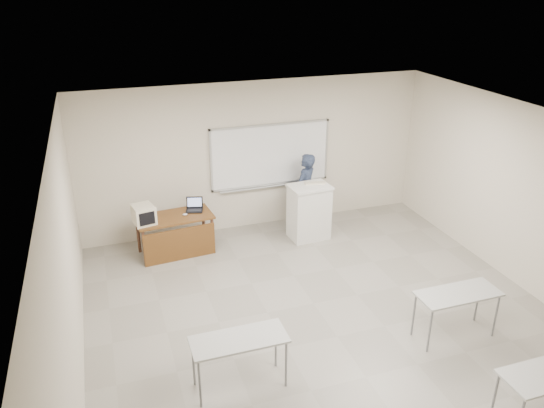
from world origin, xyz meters
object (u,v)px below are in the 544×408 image
object	(u,v)px
whiteboard	(270,156)
mouse	(185,214)
podium	(309,212)
instructor_desk	(176,229)
presenter	(305,191)
laptop	(194,207)
crt_monitor	(143,215)
keyboard	(315,183)

from	to	relation	value
whiteboard	mouse	size ratio (longest dim) A/B	26.03
podium	mouse	bearing A→B (deg)	171.55
mouse	instructor_desk	bearing A→B (deg)	-148.34
instructor_desk	mouse	distance (m)	0.32
presenter	laptop	bearing A→B (deg)	-35.96
podium	laptop	distance (m)	2.25
whiteboard	laptop	xyz separation A→B (m)	(-1.70, -0.51, -0.68)
whiteboard	laptop	world-z (taller)	whiteboard
mouse	laptop	bearing A→B (deg)	53.87
whiteboard	instructor_desk	world-z (taller)	whiteboard
instructor_desk	presenter	distance (m)	2.77
crt_monitor	laptop	bearing A→B (deg)	4.87
whiteboard	presenter	distance (m)	1.00
instructor_desk	mouse	xyz separation A→B (m)	(0.20, 0.08, 0.23)
mouse	presenter	distance (m)	2.55
instructor_desk	whiteboard	bearing A→B (deg)	15.10
mouse	keyboard	size ratio (longest dim) A/B	0.23
presenter	crt_monitor	bearing A→B (deg)	-32.19
instructor_desk	mouse	bearing A→B (deg)	15.78
whiteboard	keyboard	xyz separation A→B (m)	(0.65, -0.81, -0.37)
laptop	mouse	xyz separation A→B (m)	(-0.20, -0.19, -0.04)
laptop	presenter	distance (m)	2.33
laptop	mouse	world-z (taller)	laptop
crt_monitor	whiteboard	bearing A→B (deg)	5.18
crt_monitor	keyboard	size ratio (longest dim) A/B	1.00
laptop	presenter	xyz separation A→B (m)	(2.32, 0.15, -0.02)
whiteboard	laptop	distance (m)	1.90
whiteboard	crt_monitor	bearing A→B (deg)	-163.35
keyboard	mouse	bearing A→B (deg)	-171.56
instructor_desk	podium	distance (m)	2.60
laptop	instructor_desk	bearing A→B (deg)	-131.04
instructor_desk	laptop	world-z (taller)	laptop
podium	laptop	world-z (taller)	podium
crt_monitor	presenter	world-z (taller)	presenter
keyboard	podium	bearing A→B (deg)	-141.16
podium	mouse	size ratio (longest dim) A/B	11.55
mouse	whiteboard	bearing A→B (deg)	30.91
whiteboard	keyboard	distance (m)	1.10
podium	crt_monitor	size ratio (longest dim) A/B	2.67
instructor_desk	presenter	size ratio (longest dim) A/B	0.89
keyboard	presenter	size ratio (longest dim) A/B	0.26
whiteboard	podium	world-z (taller)	whiteboard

